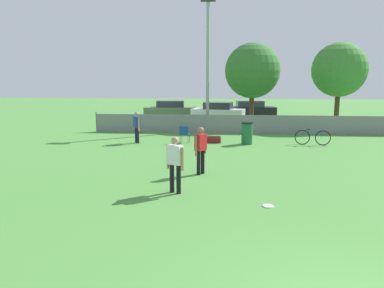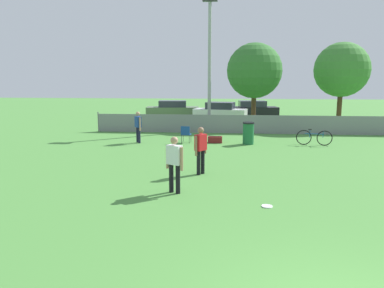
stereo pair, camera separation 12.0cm
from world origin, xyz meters
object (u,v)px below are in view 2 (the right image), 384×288
Objects in this scene: tree_far_right at (342,70)px; parked_car_dark at (252,109)px; tree_near_pole at (255,71)px; trash_bin at (248,133)px; bicycle_sideline at (314,138)px; light_pole at (210,53)px; frisbee_disc at (267,206)px; folding_chair_sideline at (186,133)px; parked_car_olive at (173,109)px; parked_car_white at (220,112)px; spectator_in_blue at (138,125)px; gear_bag_sideline at (215,140)px; player_receiver_white at (174,161)px; player_defender_red at (201,147)px.

tree_far_right reaches higher than parked_car_dark.
tree_near_pole reaches higher than trash_bin.
bicycle_sideline is 0.38× the size of parked_car_dark.
frisbee_disc is (2.25, -14.38, -4.79)m from light_pole.
folding_chair_sideline is (-0.91, -4.93, -4.30)m from light_pole.
light_pole reaches higher than parked_car_olive.
frisbee_disc is at bearing -74.28° from parked_car_white.
folding_chair_sideline is at bearing 178.34° from trash_bin.
spectator_in_blue is 1.84× the size of folding_chair_sideline.
parked_car_olive is (-2.59, 12.69, 0.20)m from folding_chair_sideline.
folding_chair_sideline reaches higher than bicycle_sideline.
frisbee_disc is 0.40× the size of gear_bag_sideline.
frisbee_disc is at bearing 114.71° from folding_chair_sideline.
frisbee_disc is 0.07× the size of parked_car_white.
parked_car_olive is at bearing 155.38° from tree_far_right.
player_defender_red is at bearing 103.34° from player_receiver_white.
tree_far_right is at bearing 74.78° from bicycle_sideline.
player_receiver_white is 1.00× the size of player_defender_red.
light_pole is 6.94m from trash_bin.
tree_near_pole is 8.34m from bicycle_sideline.
trash_bin is at bearing -175.43° from folding_chair_sideline.
player_defender_red is (-2.57, -13.45, -2.83)m from tree_near_pole.
tree_far_right is 18.18m from frisbee_disc.
folding_chair_sideline is 0.78× the size of trash_bin.
tree_far_right is at bearing 14.68° from light_pole.
gear_bag_sideline is at bearing -119.80° from spectator_in_blue.
light_pole is 28.52× the size of frisbee_disc.
folding_chair_sideline is at bearing -142.84° from tree_far_right.
parked_car_white is at bearing -91.31° from folding_chair_sideline.
parked_car_olive is at bearing 108.02° from gear_bag_sideline.
tree_far_right is at bearing 88.61° from player_receiver_white.
bicycle_sideline is at bearing 84.10° from player_receiver_white.
tree_near_pole is at bearing -47.90° from parked_car_white.
player_receiver_white reaches higher than trash_bin.
parked_car_olive is (-8.91, 12.75, 0.32)m from bicycle_sideline.
tree_far_right is at bearing -30.35° from parked_car_olive.
player_defender_red reaches higher than trash_bin.
parked_car_white is (-2.35, 3.89, -3.07)m from tree_near_pole.
spectator_in_blue is at bearing -130.11° from tree_near_pole.
tree_far_right is 9.18m from parked_car_dark.
trash_bin is at bearing -9.96° from gear_bag_sideline.
tree_far_right reaches higher than parked_car_white.
player_receiver_white is 21.45m from parked_car_olive.
spectator_in_blue reaches higher than trash_bin.
tree_far_right is (5.65, 0.04, 0.05)m from tree_near_pole.
bicycle_sideline is (5.65, 8.45, -0.55)m from player_receiver_white.
spectator_in_blue is (-3.31, -5.16, -3.89)m from light_pole.
parked_car_olive is (-5.75, 22.15, 0.69)m from frisbee_disc.
player_receiver_white is at bearing 100.74° from folding_chair_sideline.
parked_car_olive is (-3.83, 19.01, -0.23)m from player_defender_red.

